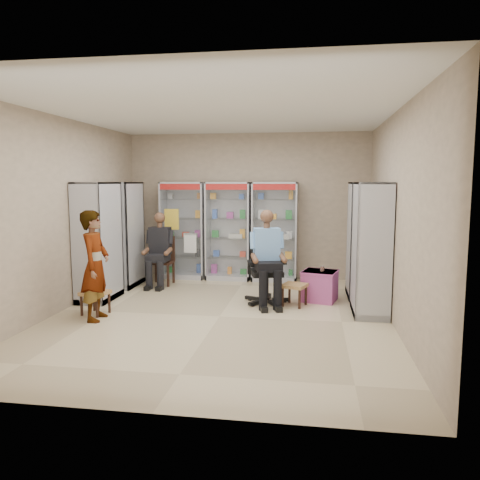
# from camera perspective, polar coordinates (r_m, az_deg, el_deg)

# --- Properties ---
(floor) EXTENTS (6.00, 6.00, 0.00)m
(floor) POSITION_cam_1_polar(r_m,az_deg,el_deg) (7.10, -2.50, -9.29)
(floor) COLOR #C8B58B
(floor) RESTS_ON ground
(room_shell) EXTENTS (5.02, 6.02, 3.01)m
(room_shell) POSITION_cam_1_polar(r_m,az_deg,el_deg) (6.81, -2.59, 6.80)
(room_shell) COLOR tan
(room_shell) RESTS_ON ground
(cabinet_back_left) EXTENTS (0.90, 0.50, 2.00)m
(cabinet_back_left) POSITION_cam_1_polar(r_m,az_deg,el_deg) (9.83, -6.87, 1.18)
(cabinet_back_left) COLOR #B3B6BA
(cabinet_back_left) RESTS_ON floor
(cabinet_back_mid) EXTENTS (0.90, 0.50, 2.00)m
(cabinet_back_mid) POSITION_cam_1_polar(r_m,az_deg,el_deg) (9.61, -1.41, 1.10)
(cabinet_back_mid) COLOR silver
(cabinet_back_mid) RESTS_ON floor
(cabinet_back_right) EXTENTS (0.90, 0.50, 2.00)m
(cabinet_back_right) POSITION_cam_1_polar(r_m,az_deg,el_deg) (9.49, 4.24, 1.00)
(cabinet_back_right) COLOR #A9AAB0
(cabinet_back_right) RESTS_ON floor
(cabinet_right_far) EXTENTS (0.90, 0.50, 2.00)m
(cabinet_right_far) POSITION_cam_1_polar(r_m,az_deg,el_deg) (8.39, 14.79, -0.01)
(cabinet_right_far) COLOR #AEB0B5
(cabinet_right_far) RESTS_ON floor
(cabinet_right_near) EXTENTS (0.90, 0.50, 2.00)m
(cabinet_right_near) POSITION_cam_1_polar(r_m,az_deg,el_deg) (7.31, 15.68, -1.06)
(cabinet_right_near) COLOR #A3A4AA
(cabinet_right_near) RESTS_ON floor
(cabinet_left_far) EXTENTS (0.90, 0.50, 2.00)m
(cabinet_left_far) POSITION_cam_1_polar(r_m,az_deg,el_deg) (9.26, -13.98, 0.66)
(cabinet_left_far) COLOR silver
(cabinet_left_far) RESTS_ON floor
(cabinet_left_near) EXTENTS (0.90, 0.50, 2.00)m
(cabinet_left_near) POSITION_cam_1_polar(r_m,az_deg,el_deg) (8.26, -16.92, -0.19)
(cabinet_left_near) COLOR silver
(cabinet_left_near) RESTS_ON floor
(wooden_chair) EXTENTS (0.42, 0.42, 0.94)m
(wooden_chair) POSITION_cam_1_polar(r_m,az_deg,el_deg) (9.28, -9.52, -2.52)
(wooden_chair) COLOR black
(wooden_chair) RESTS_ON floor
(seated_customer) EXTENTS (0.44, 0.60, 1.34)m
(seated_customer) POSITION_cam_1_polar(r_m,az_deg,el_deg) (9.20, -9.65, -1.35)
(seated_customer) COLOR black
(seated_customer) RESTS_ON floor
(office_chair) EXTENTS (0.77, 0.77, 1.15)m
(office_chair) POSITION_cam_1_polar(r_m,az_deg,el_deg) (7.75, 3.26, -3.55)
(office_chair) COLOR black
(office_chair) RESTS_ON floor
(seated_shopkeeper) EXTENTS (0.64, 0.77, 1.46)m
(seated_shopkeeper) POSITION_cam_1_polar(r_m,az_deg,el_deg) (7.68, 3.23, -2.47)
(seated_shopkeeper) COLOR #7396E4
(seated_shopkeeper) RESTS_ON floor
(pink_trunk) EXTENTS (0.64, 0.63, 0.51)m
(pink_trunk) POSITION_cam_1_polar(r_m,az_deg,el_deg) (8.06, 9.69, -5.53)
(pink_trunk) COLOR #B3478F
(pink_trunk) RESTS_ON floor
(tea_glass) EXTENTS (0.07, 0.07, 0.09)m
(tea_glass) POSITION_cam_1_polar(r_m,az_deg,el_deg) (7.99, 10.00, -3.43)
(tea_glass) COLOR #601108
(tea_glass) RESTS_ON pink_trunk
(woven_stool_a) EXTENTS (0.46, 0.46, 0.36)m
(woven_stool_a) POSITION_cam_1_polar(r_m,az_deg,el_deg) (7.70, 6.64, -6.65)
(woven_stool_a) COLOR #A38244
(woven_stool_a) RESTS_ON floor
(woven_stool_b) EXTENTS (0.43, 0.43, 0.36)m
(woven_stool_b) POSITION_cam_1_polar(r_m,az_deg,el_deg) (7.50, -17.20, -7.30)
(woven_stool_b) COLOR olive
(woven_stool_b) RESTS_ON floor
(standing_man) EXTENTS (0.43, 0.62, 1.60)m
(standing_man) POSITION_cam_1_polar(r_m,az_deg,el_deg) (7.08, -17.24, -2.99)
(standing_man) COLOR gray
(standing_man) RESTS_ON floor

